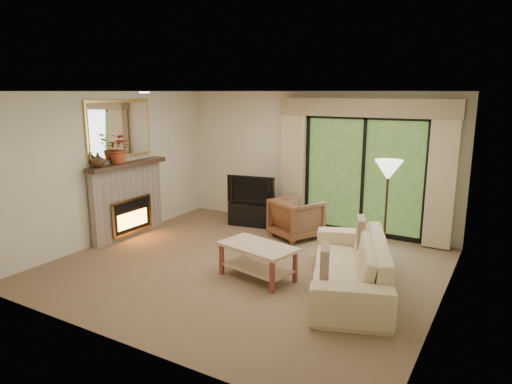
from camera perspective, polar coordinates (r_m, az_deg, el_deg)
The scene contains 22 objects.
floor at distance 7.01m, azimuth -1.25°, elevation -9.27°, with size 5.50×5.50×0.00m, color brown.
ceiling at distance 6.52m, azimuth -1.36°, elevation 12.49°, with size 5.50×5.50×0.00m, color white.
wall_back at distance 8.84m, azimuth 7.22°, elevation 3.93°, with size 5.00×5.00×0.00m, color beige.
wall_front at distance 4.76m, azimuth -17.29°, elevation -3.95°, with size 5.00×5.00×0.00m, color beige.
wall_left at distance 8.39m, azimuth -17.54°, elevation 3.00°, with size 5.00×5.00×0.00m, color beige.
wall_right at distance 5.74m, azimuth 22.82°, elevation -1.60°, with size 5.00×5.00×0.00m, color beige.
fireplace at distance 8.56m, azimuth -15.75°, elevation -0.92°, with size 0.24×1.70×1.37m, color gray, non-canonical shape.
mirror at distance 8.43m, azimuth -16.66°, elevation 7.55°, with size 0.07×1.45×1.02m, color #D7A552, non-canonical shape.
sliding_door at distance 8.49m, azimuth 13.27°, elevation 1.97°, with size 2.26×0.10×2.16m, color black, non-canonical shape.
curtain_left at distance 8.85m, azimuth 4.71°, elevation 3.35°, with size 0.45×0.18×2.35m, color tan.
curtain_right at distance 8.08m, azimuth 22.24°, elevation 1.58°, with size 0.45×0.18×2.35m, color tan.
cornice at distance 8.27m, azimuth 13.50°, elevation 10.21°, with size 3.20×0.24×0.32m, color #947C5A.
media_console at distance 9.04m, azimuth -0.44°, elevation -2.75°, with size 0.89×0.40×0.45m, color black.
tv at distance 8.92m, azimuth -0.45°, elevation 0.36°, with size 0.97×0.13×0.56m, color black.
armchair at distance 8.27m, azimuth 5.06°, elevation -3.29°, with size 0.77×0.79×0.72m, color brown.
sofa at distance 6.27m, azimuth 11.62°, elevation -8.77°, with size 2.41×0.94×0.70m, color #CFB88C.
pillow_near at distance 5.60m, azimuth 8.60°, elevation -8.68°, with size 0.11×0.40×0.40m, color brown.
pillow_far at distance 6.85m, azimuth 12.95°, elevation -4.87°, with size 0.11×0.42×0.42m, color brown.
coffee_table at distance 6.52m, azimuth 0.20°, elevation -8.69°, with size 1.09×0.60×0.49m, color tan, non-canonical shape.
floor_lamp at distance 7.36m, azimuth 15.92°, elevation -2.24°, with size 0.42×0.42×1.58m, color beige, non-canonical shape.
vase at distance 7.99m, azimuth -19.15°, elevation 3.82°, with size 0.23×0.23×0.24m, color #392417.
branches at distance 8.28m, azimuth -16.76°, elevation 5.23°, with size 0.47×0.40×0.52m, color #A94626.
Camera 1 is at (3.41, -5.55, 2.60)m, focal length 32.00 mm.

